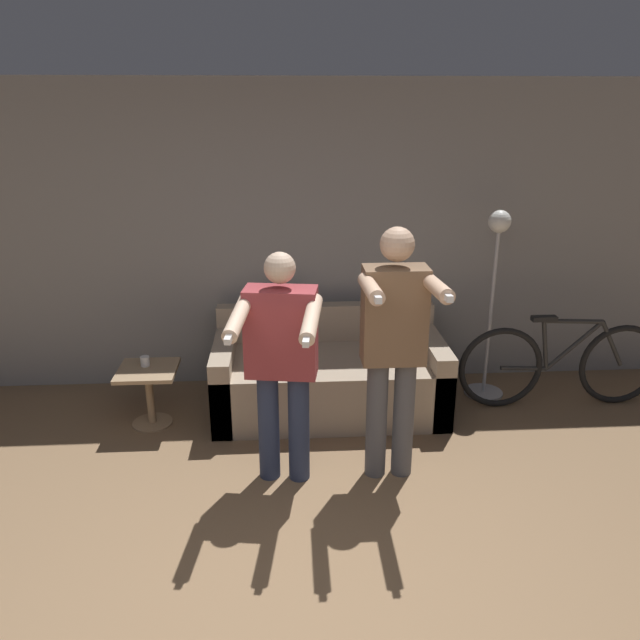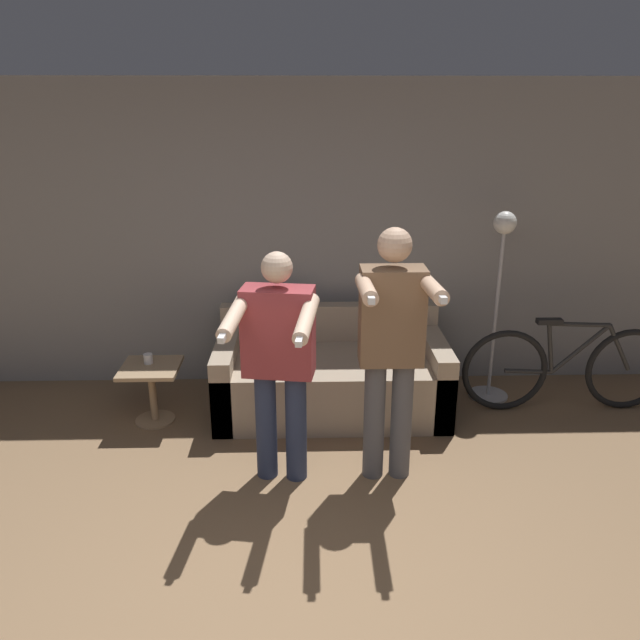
% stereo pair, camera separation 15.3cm
% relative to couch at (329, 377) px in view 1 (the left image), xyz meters
% --- Properties ---
extents(wall_back, '(10.00, 0.05, 2.60)m').
position_rel_couch_xyz_m(wall_back, '(-0.38, 0.61, 1.02)').
color(wall_back, gray).
rests_on(wall_back, ground_plane).
extents(couch, '(1.84, 0.94, 0.78)m').
position_rel_couch_xyz_m(couch, '(0.00, 0.00, 0.00)').
color(couch, tan).
rests_on(couch, ground_plane).
extents(person_left, '(0.59, 0.73, 1.56)m').
position_rel_couch_xyz_m(person_left, '(-0.38, -1.01, 0.62)').
color(person_left, '#2D3856').
rests_on(person_left, ground_plane).
extents(person_right, '(0.47, 0.67, 1.70)m').
position_rel_couch_xyz_m(person_right, '(0.33, -1.01, 0.71)').
color(person_right, '#56565B').
rests_on(person_right, ground_plane).
extents(cat, '(0.45, 0.14, 0.16)m').
position_rel_couch_xyz_m(cat, '(-0.40, 0.37, 0.58)').
color(cat, '#B7AD9E').
rests_on(cat, couch).
extents(floor_lamp, '(0.33, 0.33, 1.60)m').
position_rel_couch_xyz_m(floor_lamp, '(1.37, 0.17, 0.77)').
color(floor_lamp, '#B2B2B7').
rests_on(floor_lamp, ground_plane).
extents(side_table, '(0.45, 0.45, 0.47)m').
position_rel_couch_xyz_m(side_table, '(-1.41, -0.19, 0.06)').
color(side_table, '#A38460').
rests_on(side_table, ground_plane).
extents(cup, '(0.07, 0.07, 0.08)m').
position_rel_couch_xyz_m(cup, '(-1.44, -0.13, 0.24)').
color(cup, white).
rests_on(cup, side_table).
extents(bicycle, '(1.71, 0.07, 0.79)m').
position_rel_couch_xyz_m(bicycle, '(1.91, -0.07, 0.09)').
color(bicycle, black).
rests_on(bicycle, ground_plane).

